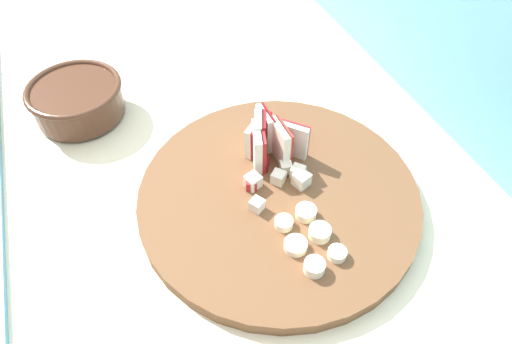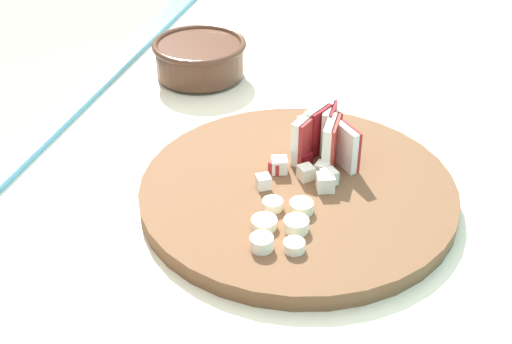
{
  "view_description": "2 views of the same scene",
  "coord_description": "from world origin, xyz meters",
  "px_view_note": "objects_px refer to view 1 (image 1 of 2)",
  "views": [
    {
      "loc": [
        0.46,
        -0.13,
        1.41
      ],
      "look_at": [
        0.07,
        0.03,
        0.94
      ],
      "focal_mm": 31.46,
      "sensor_mm": 36.0,
      "label": 1
    },
    {
      "loc": [
        0.79,
        0.19,
        1.42
      ],
      "look_at": [
        0.16,
        0.01,
        0.98
      ],
      "focal_mm": 48.9,
      "sensor_mm": 36.0,
      "label": 2
    }
  ],
  "objects_px": {
    "apple_wedge_fan": "(268,138)",
    "banana_slice_rows": "(309,238)",
    "cutting_board": "(278,196)",
    "apple_dice_pile": "(276,178)",
    "ceramic_bowl": "(77,99)"
  },
  "relations": [
    {
      "from": "banana_slice_rows",
      "to": "cutting_board",
      "type": "bearing_deg",
      "value": -178.46
    },
    {
      "from": "cutting_board",
      "to": "apple_dice_pile",
      "type": "xyz_separation_m",
      "value": [
        -0.02,
        0.0,
        0.02
      ]
    },
    {
      "from": "banana_slice_rows",
      "to": "ceramic_bowl",
      "type": "relative_size",
      "value": 0.68
    },
    {
      "from": "banana_slice_rows",
      "to": "apple_wedge_fan",
      "type": "bearing_deg",
      "value": 175.7
    },
    {
      "from": "cutting_board",
      "to": "banana_slice_rows",
      "type": "distance_m",
      "value": 0.09
    },
    {
      "from": "cutting_board",
      "to": "banana_slice_rows",
      "type": "xyz_separation_m",
      "value": [
        0.09,
        0.0,
        0.02
      ]
    },
    {
      "from": "cutting_board",
      "to": "banana_slice_rows",
      "type": "bearing_deg",
      "value": 1.54
    },
    {
      "from": "cutting_board",
      "to": "apple_dice_pile",
      "type": "bearing_deg",
      "value": 170.41
    },
    {
      "from": "cutting_board",
      "to": "apple_wedge_fan",
      "type": "bearing_deg",
      "value": 168.95
    },
    {
      "from": "cutting_board",
      "to": "apple_wedge_fan",
      "type": "relative_size",
      "value": 4.38
    },
    {
      "from": "cutting_board",
      "to": "apple_wedge_fan",
      "type": "height_order",
      "value": "apple_wedge_fan"
    },
    {
      "from": "apple_dice_pile",
      "to": "ceramic_bowl",
      "type": "relative_size",
      "value": 0.65
    },
    {
      "from": "cutting_board",
      "to": "apple_dice_pile",
      "type": "distance_m",
      "value": 0.02
    },
    {
      "from": "apple_wedge_fan",
      "to": "banana_slice_rows",
      "type": "relative_size",
      "value": 0.86
    },
    {
      "from": "cutting_board",
      "to": "apple_wedge_fan",
      "type": "xyz_separation_m",
      "value": [
        -0.07,
        0.01,
        0.04
      ]
    }
  ]
}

